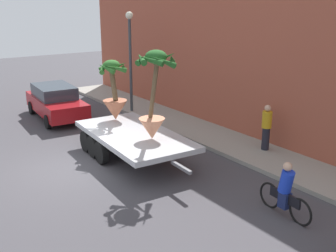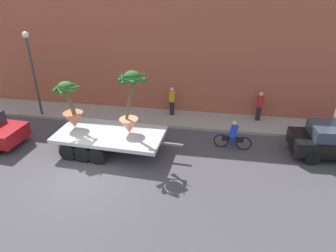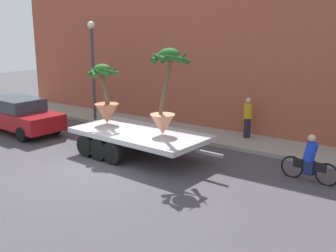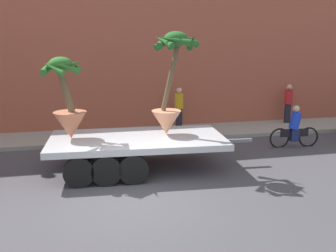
% 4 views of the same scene
% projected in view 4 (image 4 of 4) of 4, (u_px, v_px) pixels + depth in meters
% --- Properties ---
extents(ground_plane, '(60.00, 60.00, 0.00)m').
position_uv_depth(ground_plane, '(135.00, 200.00, 9.09)').
color(ground_plane, '#423F44').
extents(sidewalk, '(24.00, 2.20, 0.15)m').
position_uv_depth(sidewalk, '(114.00, 136.00, 14.88)').
color(sidewalk, gray).
rests_on(sidewalk, ground).
extents(building_facade, '(24.00, 1.20, 7.47)m').
position_uv_depth(building_facade, '(108.00, 41.00, 15.69)').
color(building_facade, '#9E4C38').
rests_on(building_facade, ground).
extents(flatbed_trailer, '(6.15, 2.84, 0.98)m').
position_uv_depth(flatbed_trailer, '(129.00, 145.00, 11.11)').
color(flatbed_trailer, '#B7BABF').
rests_on(flatbed_trailer, ground).
extents(potted_palm_rear, '(1.49, 1.49, 3.03)m').
position_uv_depth(potted_palm_rear, '(171.00, 86.00, 11.15)').
color(potted_palm_rear, tan).
rests_on(potted_palm_rear, flatbed_trailer).
extents(potted_palm_middle, '(1.22, 1.28, 2.33)m').
position_uv_depth(potted_palm_middle, '(67.00, 104.00, 10.74)').
color(potted_palm_middle, '#B26647').
rests_on(potted_palm_middle, flatbed_trailer).
extents(cyclist, '(1.84, 0.37, 1.54)m').
position_uv_depth(cyclist, '(295.00, 129.00, 13.49)').
color(cyclist, black).
rests_on(cyclist, ground).
extents(pedestrian_near_gate, '(0.36, 0.36, 1.71)m').
position_uv_depth(pedestrian_near_gate, '(288.00, 103.00, 16.75)').
color(pedestrian_near_gate, black).
rests_on(pedestrian_near_gate, sidewalk).
extents(pedestrian_far_left, '(0.36, 0.36, 1.71)m').
position_uv_depth(pedestrian_far_left, '(179.00, 107.00, 15.64)').
color(pedestrian_far_left, black).
rests_on(pedestrian_far_left, sidewalk).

